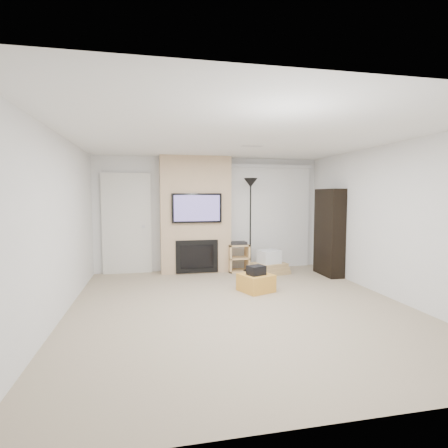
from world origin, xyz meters
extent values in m
cube|color=tan|center=(0.00, 0.00, 0.00)|extent=(5.00, 5.50, 0.00)
cube|color=white|center=(0.00, 0.00, 2.50)|extent=(5.00, 5.50, 0.00)
cube|color=silver|center=(0.00, 2.75, 1.25)|extent=(5.00, 0.00, 2.50)
cube|color=silver|center=(0.00, -2.75, 1.25)|extent=(5.00, 0.00, 2.50)
cube|color=silver|center=(-2.50, 0.00, 1.25)|extent=(0.00, 5.50, 2.50)
cube|color=silver|center=(2.50, 0.00, 1.25)|extent=(0.00, 5.50, 2.50)
cube|color=silver|center=(0.40, 0.80, 2.50)|extent=(0.35, 0.18, 0.01)
cube|color=gold|center=(0.48, 0.77, 0.15)|extent=(0.65, 0.65, 0.30)
cube|color=black|center=(0.47, 0.72, 0.38)|extent=(0.34, 0.31, 0.16)
cube|color=tan|center=(-0.35, 2.55, 1.25)|extent=(1.50, 0.40, 2.50)
cube|color=black|center=(-0.35, 2.32, 1.40)|extent=(1.05, 0.06, 0.62)
cube|color=#483F6F|center=(-0.35, 2.29, 1.40)|extent=(0.96, 0.00, 0.54)
cube|color=black|center=(-0.35, 2.34, 0.37)|extent=(0.90, 0.04, 0.70)
cube|color=black|center=(-0.35, 2.32, 0.37)|extent=(0.70, 0.02, 0.50)
cube|color=silver|center=(-1.80, 2.71, 1.07)|extent=(1.02, 0.08, 2.14)
cube|color=#B7B3AB|center=(-1.80, 2.72, 1.02)|extent=(0.90, 0.05, 2.05)
cylinder|color=silver|center=(-1.46, 2.67, 1.00)|extent=(0.07, 0.06, 0.07)
cube|color=silver|center=(1.40, 2.69, 2.33)|extent=(1.98, 0.10, 0.08)
cube|color=white|center=(1.40, 2.70, 1.15)|extent=(1.90, 0.03, 2.29)
cylinder|color=black|center=(0.81, 2.29, 0.02)|extent=(0.30, 0.30, 0.03)
cylinder|color=black|center=(0.81, 2.29, 0.97)|extent=(0.03, 0.03, 1.90)
cone|color=black|center=(0.81, 2.29, 1.94)|extent=(0.30, 0.30, 0.19)
cube|color=#E2B879|center=(0.36, 2.38, 0.30)|extent=(0.04, 0.38, 0.60)
cube|color=#E2B879|center=(0.77, 2.38, 0.30)|extent=(0.04, 0.38, 0.60)
cube|color=#E2B879|center=(0.56, 2.38, 0.01)|extent=(0.45, 0.38, 0.03)
cube|color=#E2B879|center=(0.56, 2.38, 0.30)|extent=(0.45, 0.38, 0.03)
cube|color=#E2B879|center=(0.56, 2.38, 0.58)|extent=(0.45, 0.38, 0.03)
cube|color=black|center=(0.56, 2.38, 0.63)|extent=(0.35, 0.25, 0.06)
cube|color=tan|center=(1.16, 2.05, 0.04)|extent=(0.87, 0.74, 0.08)
cube|color=tan|center=(1.16, 2.05, 0.12)|extent=(0.82, 0.70, 0.07)
cube|color=tan|center=(1.16, 2.05, 0.19)|extent=(0.78, 0.65, 0.07)
cube|color=silver|center=(1.16, 2.05, 0.36)|extent=(0.49, 0.46, 0.27)
cube|color=black|center=(2.34, 1.68, 0.90)|extent=(0.30, 0.80, 1.80)
cube|color=black|center=(2.32, 1.68, 0.45)|extent=(0.26, 0.72, 0.02)
cube|color=black|center=(2.32, 1.68, 0.90)|extent=(0.26, 0.72, 0.02)
cube|color=black|center=(2.32, 1.68, 1.35)|extent=(0.26, 0.72, 0.02)
camera|label=1|loc=(-1.28, -4.96, 1.67)|focal=28.00mm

